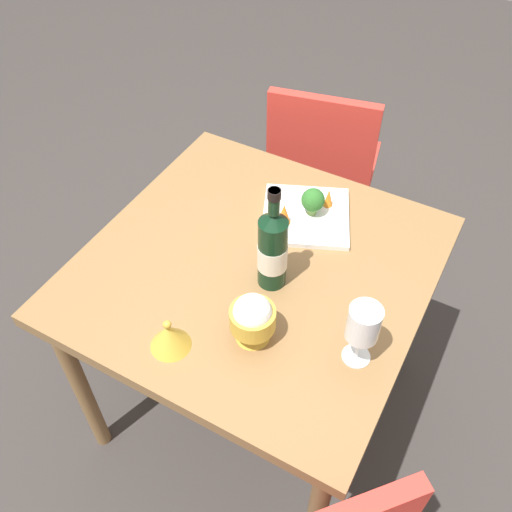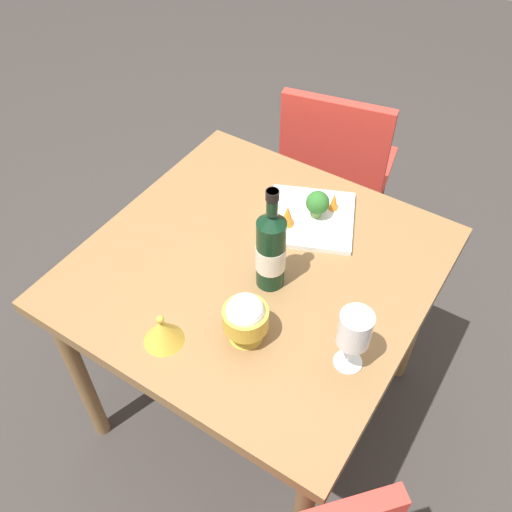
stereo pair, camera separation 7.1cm
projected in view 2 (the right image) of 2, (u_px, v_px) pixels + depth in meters
The scene contains 11 objects.
ground_plane at pixel (256, 398), 2.08m from camera, with size 8.00×8.00×0.00m, color #383330.
dining_table at pixel (256, 284), 1.59m from camera, with size 0.91×0.91×0.75m.
chair_by_wall at pixel (335, 164), 2.18m from camera, with size 0.47×0.47×0.85m.
wine_bottle at pixel (271, 250), 1.40m from camera, with size 0.08×0.08×0.31m.
wine_glass at pixel (355, 330), 1.22m from camera, with size 0.08×0.08×0.18m.
rice_bowl at pixel (246, 318), 1.31m from camera, with size 0.11×0.11×0.14m.
rice_bowl_lid at pixel (162, 331), 1.33m from camera, with size 0.10×0.10×0.09m.
serving_plate at pixel (310, 218), 1.64m from camera, with size 0.33×0.33×0.02m.
broccoli_floret at pixel (318, 203), 1.60m from camera, with size 0.07×0.07×0.09m.
carrot_garnish_left at pixel (334, 201), 1.63m from camera, with size 0.03×0.03×0.06m.
carrot_garnish_right at pixel (286, 215), 1.59m from camera, with size 0.04×0.04×0.07m.
Camera 2 is at (0.86, 0.55, 1.89)m, focal length 39.42 mm.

